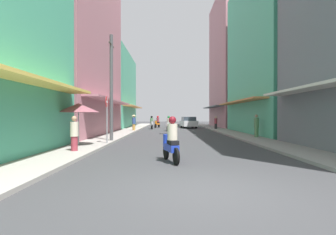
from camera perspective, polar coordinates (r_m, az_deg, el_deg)
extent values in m
plane|color=#38383A|center=(23.96, 1.67, -3.44)|extent=(97.72, 97.72, 0.00)
cube|color=#9E9991|center=(24.29, -9.95, -3.25)|extent=(1.93, 52.42, 0.12)
cube|color=gray|center=(24.60, 13.14, -3.21)|extent=(1.93, 52.42, 0.12)
cube|color=#EFD159|center=(10.69, -25.76, 6.79)|extent=(1.10, 8.82, 0.12)
cube|color=#B7727F|center=(24.06, -20.48, 14.48)|extent=(6.00, 13.93, 14.94)
cube|color=#B7727F|center=(22.40, -12.01, 3.45)|extent=(1.10, 12.53, 0.12)
cube|color=#4CB28C|center=(36.89, -12.90, 5.53)|extent=(6.00, 13.16, 9.81)
cube|color=#D88C4C|center=(36.15, -7.47, 2.29)|extent=(1.10, 11.84, 0.12)
cube|color=silver|center=(12.16, 30.24, 5.99)|extent=(1.10, 10.36, 0.12)
cube|color=#4CB28C|center=(25.77, 22.33, 12.63)|extent=(6.00, 12.96, 14.15)
cube|color=#D88C4C|center=(24.09, 14.58, 3.24)|extent=(1.10, 11.67, 0.12)
cube|color=#B7727F|center=(38.78, 14.48, 11.32)|extent=(6.00, 12.23, 17.91)
cube|color=slate|center=(37.37, 9.26, 2.23)|extent=(1.10, 11.01, 0.12)
cylinder|color=black|center=(9.93, -0.61, -7.25)|extent=(0.23, 0.56, 0.56)
cylinder|color=black|center=(8.74, 1.57, -8.30)|extent=(0.23, 0.56, 0.56)
cube|color=#1E38B7|center=(9.26, 0.49, -6.44)|extent=(0.54, 1.04, 0.24)
cube|color=black|center=(9.05, 0.85, -5.33)|extent=(0.42, 0.61, 0.14)
cylinder|color=#1E38B7|center=(9.77, -0.42, -4.90)|extent=(0.28, 0.28, 0.45)
cylinder|color=black|center=(9.75, -0.42, -3.44)|extent=(0.54, 0.18, 0.03)
cylinder|color=beige|center=(9.07, 0.76, -3.09)|extent=(0.34, 0.34, 0.55)
sphere|color=maroon|center=(9.05, 0.76, -0.57)|extent=(0.26, 0.26, 0.26)
cylinder|color=black|center=(31.43, -3.57, -2.01)|extent=(0.15, 0.57, 0.56)
cylinder|color=black|center=(32.68, -3.73, -1.92)|extent=(0.15, 0.57, 0.56)
cube|color=#B2B2B7|center=(32.10, -3.66, -1.57)|extent=(0.41, 1.03, 0.24)
cube|color=black|center=(32.29, -3.68, -1.20)|extent=(0.35, 0.59, 0.14)
cylinder|color=#B2B2B7|center=(31.54, -3.59, -1.24)|extent=(0.28, 0.28, 0.45)
cylinder|color=black|center=(31.54, -3.59, -0.79)|extent=(0.55, 0.10, 0.03)
cylinder|color=#598C59|center=(32.23, -3.68, -0.58)|extent=(0.34, 0.34, 0.55)
sphere|color=black|center=(32.23, -3.68, 0.13)|extent=(0.26, 0.26, 0.26)
cylinder|color=black|center=(34.79, -2.85, -1.78)|extent=(0.26, 0.56, 0.56)
cylinder|color=black|center=(35.96, -2.12, -1.71)|extent=(0.26, 0.56, 0.56)
cube|color=orange|center=(35.41, -2.45, -1.39)|extent=(0.59, 1.04, 0.24)
cube|color=black|center=(35.60, -2.33, -1.05)|extent=(0.45, 0.62, 0.14)
cylinder|color=orange|center=(34.90, -2.78, -1.08)|extent=(0.28, 0.28, 0.45)
cylinder|color=black|center=(34.89, -2.78, -0.67)|extent=(0.53, 0.21, 0.03)
cylinder|color=#99333F|center=(35.54, -2.36, -0.49)|extent=(0.34, 0.34, 0.55)
sphere|color=red|center=(35.54, -2.36, 0.15)|extent=(0.26, 0.26, 0.26)
cylinder|color=black|center=(27.52, -0.31, -2.36)|extent=(0.16, 0.57, 0.56)
cylinder|color=black|center=(28.76, 0.08, -2.24)|extent=(0.16, 0.57, 0.56)
cube|color=silver|center=(28.18, -0.09, -1.84)|extent=(0.43, 1.03, 0.24)
cube|color=black|center=(28.37, -0.03, -1.42)|extent=(0.36, 0.60, 0.14)
cylinder|color=silver|center=(27.63, -0.27, -1.47)|extent=(0.28, 0.28, 0.45)
cylinder|color=black|center=(27.62, -0.27, -0.95)|extent=(0.55, 0.11, 0.03)
cylinder|color=beige|center=(28.31, -0.05, -0.72)|extent=(0.34, 0.34, 0.55)
sphere|color=#197233|center=(28.31, -0.05, 0.09)|extent=(0.26, 0.26, 0.26)
cube|color=silver|center=(34.81, 4.21, -1.25)|extent=(2.12, 4.24, 0.70)
cube|color=#333D47|center=(34.65, 4.25, -0.35)|extent=(1.78, 2.24, 0.60)
cylinder|color=black|center=(35.94, 2.70, -1.65)|extent=(0.24, 0.65, 0.64)
cylinder|color=black|center=(36.18, 5.05, -1.63)|extent=(0.24, 0.65, 0.64)
cylinder|color=black|center=(33.46, 3.30, -1.80)|extent=(0.24, 0.65, 0.64)
cylinder|color=black|center=(33.72, 5.82, -1.78)|extent=(0.24, 0.65, 0.64)
cylinder|color=#99333F|center=(12.00, -19.51, -5.55)|extent=(0.28, 0.28, 0.73)
cylinder|color=beige|center=(11.95, -19.52, -2.35)|extent=(0.34, 0.34, 0.61)
sphere|color=tan|center=(11.94, -19.52, -0.21)|extent=(0.22, 0.22, 0.22)
cylinder|color=#262628|center=(30.52, 9.97, -1.96)|extent=(0.28, 0.28, 0.70)
cylinder|color=#99333F|center=(30.50, 9.97, -0.74)|extent=(0.34, 0.34, 0.59)
sphere|color=tan|center=(30.49, 9.97, 0.08)|extent=(0.22, 0.22, 0.22)
cylinder|color=#BF8C3F|center=(27.27, -7.46, -2.17)|extent=(0.28, 0.28, 0.76)
cylinder|color=#334C8C|center=(27.25, -7.46, -0.70)|extent=(0.34, 0.34, 0.64)
sphere|color=tan|center=(27.24, -7.47, 0.27)|extent=(0.22, 0.22, 0.22)
cone|color=#D1B77A|center=(27.24, -7.47, 0.48)|extent=(0.44, 0.44, 0.16)
cylinder|color=#598C59|center=(19.64, 18.14, -3.17)|extent=(0.28, 0.28, 0.78)
cylinder|color=#598C59|center=(19.61, 18.14, -1.08)|extent=(0.34, 0.34, 0.66)
sphere|color=tan|center=(19.60, 18.15, 0.29)|extent=(0.22, 0.22, 0.22)
cylinder|color=#99999E|center=(14.01, -18.69, -1.99)|extent=(0.05, 0.05, 2.05)
cone|color=#8C4C59|center=(14.01, -18.70, 1.99)|extent=(2.05, 2.05, 0.45)
cylinder|color=#4C4C4F|center=(16.49, -12.15, 6.04)|extent=(0.20, 0.20, 6.45)
cylinder|color=#3F382D|center=(16.95, -12.16, 14.91)|extent=(0.08, 1.20, 0.08)
cylinder|color=gray|center=(14.82, -13.05, -0.78)|extent=(0.07, 0.07, 2.60)
cylinder|color=red|center=(14.83, -13.06, 3.28)|extent=(0.02, 0.60, 0.60)
cube|color=white|center=(14.83, -13.06, 3.28)|extent=(0.03, 0.40, 0.10)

